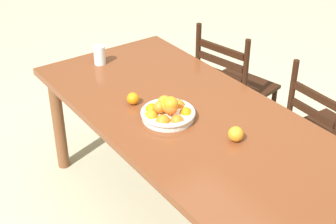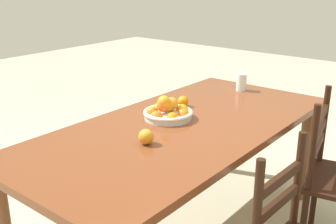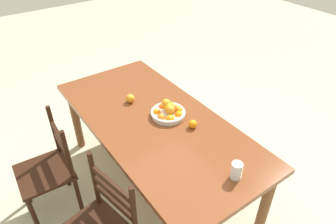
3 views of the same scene
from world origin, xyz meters
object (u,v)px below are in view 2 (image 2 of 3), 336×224
at_px(fruit_bowl, 168,112).
at_px(orange_loose_0, 183,101).
at_px(orange_loose_1, 146,137).
at_px(dining_table, 183,139).
at_px(drinking_glass, 241,82).

height_order(fruit_bowl, orange_loose_0, fruit_bowl).
relative_size(fruit_bowl, orange_loose_1, 3.76).
bearing_deg(orange_loose_1, dining_table, -174.93).
bearing_deg(dining_table, fruit_bowl, -97.78).
distance_m(orange_loose_0, drinking_glass, 0.57).
bearing_deg(drinking_glass, orange_loose_0, -10.00).
relative_size(dining_table, fruit_bowl, 6.93).
bearing_deg(drinking_glass, fruit_bowl, -2.40).
relative_size(dining_table, orange_loose_0, 29.40).
bearing_deg(orange_loose_0, orange_loose_1, 20.24).
distance_m(dining_table, fruit_bowl, 0.18).
bearing_deg(dining_table, orange_loose_1, 5.07).
xyz_separation_m(dining_table, orange_loose_0, (-0.25, -0.19, 0.12)).
height_order(orange_loose_0, drinking_glass, drinking_glass).
bearing_deg(fruit_bowl, dining_table, 82.22).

